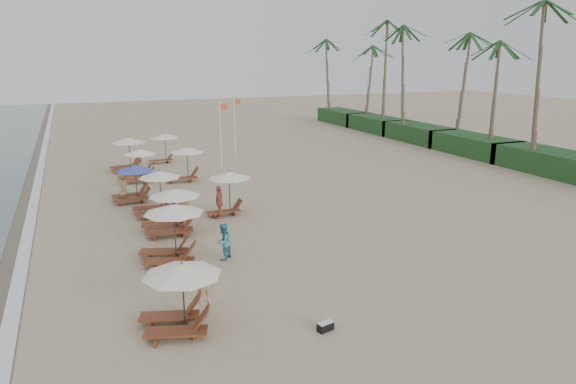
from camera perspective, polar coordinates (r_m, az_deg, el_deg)
name	(u,v)px	position (r m, az deg, el deg)	size (l,w,h in m)	color
ground	(309,249)	(22.29, 2.31, -6.32)	(160.00, 160.00, 0.00)	tan
wet_sand_band	(3,218)	(30.12, -28.83, -2.55)	(3.20, 140.00, 0.01)	#6B5E4C
foam_line	(31,215)	(29.99, -26.37, -2.30)	(0.50, 140.00, 0.02)	white
shrub_hedge	(474,145)	(46.00, 19.82, 4.86)	(3.20, 53.00, 1.60)	#193D1C
palm_row	(476,31)	(46.08, 19.97, 16.27)	(7.00, 52.00, 12.30)	brown
lounger_station_0	(177,295)	(16.00, -12.11, -11.00)	(2.58, 2.36, 2.10)	brown
lounger_station_1	(169,233)	(21.14, -12.92, -4.40)	(2.70, 2.44, 2.36)	brown
lounger_station_2	(170,212)	(24.63, -12.90, -2.13)	(2.82, 2.38, 2.09)	brown
lounger_station_3	(156,194)	(27.55, -14.34, -0.26)	(2.59, 2.16, 2.32)	brown
lounger_station_4	(132,184)	(30.53, -16.77, 0.89)	(2.52, 2.16, 2.07)	brown
lounger_station_5	(137,167)	(35.44, -16.29, 2.70)	(2.68, 2.16, 2.12)	brown
lounger_station_6	(127,154)	(38.74, -17.33, 4.01)	(2.64, 2.40, 2.39)	brown
inland_station_0	(227,186)	(26.90, -6.69, 0.63)	(2.50, 2.24, 2.22)	brown
inland_station_1	(184,161)	(34.60, -11.32, 3.34)	(2.75, 2.24, 2.22)	brown
inland_station_2	(163,144)	(41.14, -13.55, 5.20)	(2.52, 2.24, 2.22)	brown
beachgoer_near	(205,282)	(17.62, -9.16, -9.77)	(0.55, 0.36, 1.51)	tan
beachgoer_mid_a	(223,242)	(21.12, -7.12, -5.45)	(0.74, 0.57, 1.52)	teal
beachgoer_mid_b	(184,214)	(25.01, -11.34, -2.40)	(0.98, 0.56, 1.52)	#8D6748
beachgoer_far_a	(219,202)	(26.43, -7.56, -1.09)	(1.00, 0.42, 1.71)	#B25047
beachgoer_far_b	(123,185)	(31.29, -17.70, 0.72)	(0.78, 0.51, 1.60)	tan
duffel_bag	(325,326)	(16.12, 4.13, -14.51)	(0.54, 0.36, 0.28)	black
flag_pole_near	(221,131)	(38.33, -7.40, 6.63)	(0.60, 0.08, 4.84)	silver
flag_pole_far	(235,123)	(43.35, -5.85, 7.55)	(0.60, 0.08, 4.77)	silver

